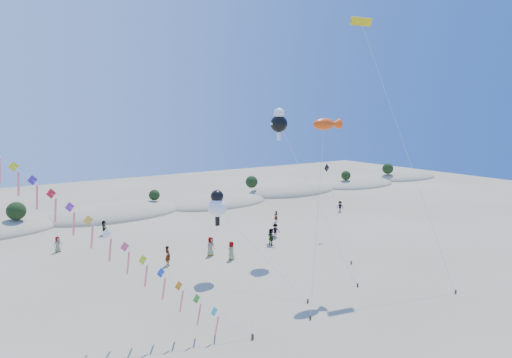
% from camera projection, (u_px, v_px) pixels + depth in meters
% --- Properties ---
extents(dune_ridge, '(145.30, 11.49, 5.57)m').
position_uv_depth(dune_ridge, '(122.00, 214.00, 60.35)').
color(dune_ridge, gray).
rests_on(dune_ridge, ground).
extents(kite_train, '(21.27, 15.19, 19.82)m').
position_uv_depth(kite_train, '(25.00, 176.00, 25.87)').
color(kite_train, '#3F2D1E').
rests_on(kite_train, ground).
extents(fish_kite, '(7.29, 5.69, 13.69)m').
position_uv_depth(fish_kite, '(327.00, 125.00, 34.89)').
color(fish_kite, '#3F2D1E').
rests_on(fish_kite, ground).
extents(cartoon_kite_low, '(3.61, 9.89, 7.54)m').
position_uv_depth(cartoon_kite_low, '(217.00, 205.00, 37.03)').
color(cartoon_kite_low, '#3F2D1E').
rests_on(cartoon_kite_low, ground).
extents(cartoon_kite_high, '(2.00, 12.39, 14.64)m').
position_uv_depth(cartoon_kite_high, '(279.00, 122.00, 42.69)').
color(cartoon_kite_high, '#3F2D1E').
rests_on(cartoon_kite_high, ground).
extents(parafoil_kite, '(2.16, 10.63, 22.59)m').
position_uv_depth(parafoil_kite, '(363.00, 28.00, 38.12)').
color(parafoil_kite, '#3F2D1E').
rests_on(parafoil_kite, ground).
extents(dark_kite, '(5.47, 9.16, 8.41)m').
position_uv_depth(dark_kite, '(332.00, 189.00, 46.90)').
color(dark_kite, '#3F2D1E').
rests_on(dark_kite, ground).
extents(beachgoers, '(38.19, 16.92, 1.90)m').
position_uv_depth(beachgoers, '(221.00, 233.00, 47.68)').
color(beachgoers, slate).
rests_on(beachgoers, ground).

